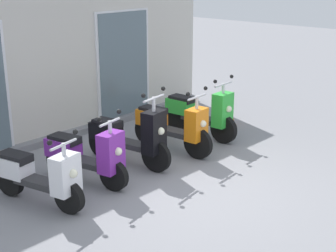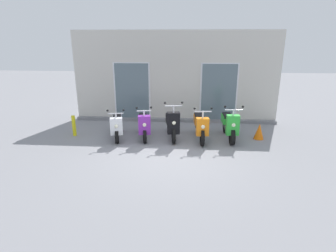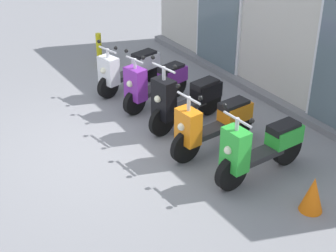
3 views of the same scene
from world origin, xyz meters
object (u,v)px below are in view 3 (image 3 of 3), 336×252
(scooter_orange, at_px, (213,124))
(scooter_black, at_px, (185,99))
(scooter_white, at_px, (129,69))
(traffic_cone, at_px, (313,194))
(curb_bollard, at_px, (99,49))
(scooter_green, at_px, (260,148))
(scooter_purple, at_px, (155,83))

(scooter_orange, bearing_deg, scooter_black, 174.06)
(scooter_white, bearing_deg, traffic_cone, 2.58)
(scooter_white, xyz_separation_m, traffic_cone, (4.68, 0.21, -0.17))
(scooter_white, distance_m, curb_bollard, 1.51)
(scooter_orange, bearing_deg, scooter_white, -179.88)
(scooter_black, xyz_separation_m, scooter_orange, (0.92, -0.10, -0.02))
(scooter_orange, xyz_separation_m, scooter_green, (0.95, 0.14, -0.00))
(scooter_white, xyz_separation_m, curb_bollard, (-1.51, 0.08, -0.08))
(scooter_green, distance_m, traffic_cone, 1.02)
(scooter_orange, xyz_separation_m, traffic_cone, (1.94, 0.21, -0.22))
(scooter_black, xyz_separation_m, traffic_cone, (2.87, 0.11, -0.24))
(curb_bollard, bearing_deg, traffic_cone, 1.23)
(scooter_white, relative_size, curb_bollard, 2.18)
(scooter_purple, distance_m, traffic_cone, 3.80)
(scooter_white, height_order, scooter_orange, scooter_orange)
(scooter_purple, bearing_deg, scooter_orange, -1.84)
(scooter_black, bearing_deg, curb_bollard, -179.60)
(scooter_orange, distance_m, curb_bollard, 4.25)
(scooter_orange, bearing_deg, curb_bollard, 179.02)
(scooter_black, relative_size, traffic_cone, 3.16)
(scooter_green, relative_size, traffic_cone, 3.18)
(scooter_orange, height_order, traffic_cone, scooter_orange)
(scooter_white, relative_size, scooter_black, 0.93)
(scooter_black, bearing_deg, scooter_orange, -5.94)
(scooter_white, relative_size, scooter_green, 0.92)
(scooter_black, bearing_deg, scooter_purple, -177.74)
(curb_bollard, bearing_deg, scooter_black, 0.40)
(scooter_purple, distance_m, scooter_black, 0.93)
(traffic_cone, height_order, curb_bollard, curb_bollard)
(traffic_cone, bearing_deg, scooter_purple, -177.80)
(scooter_white, relative_size, scooter_purple, 1.01)
(scooter_black, distance_m, scooter_orange, 0.93)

